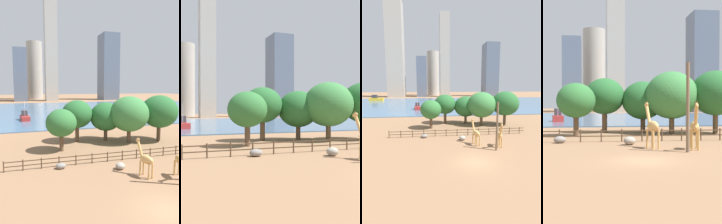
{
  "view_description": "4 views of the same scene",
  "coord_description": "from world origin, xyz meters",
  "views": [
    {
      "loc": [
        -10.57,
        -13.51,
        9.61
      ],
      "look_at": [
        3.25,
        32.27,
        4.14
      ],
      "focal_mm": 35.0,
      "sensor_mm": 36.0,
      "label": 1
    },
    {
      "loc": [
        -14.55,
        -12.82,
        4.23
      ],
      "look_at": [
        0.99,
        27.36,
        3.91
      ],
      "focal_mm": 45.0,
      "sensor_mm": 36.0,
      "label": 2
    },
    {
      "loc": [
        -5.53,
        -20.03,
        9.32
      ],
      "look_at": [
        -0.09,
        23.33,
        2.93
      ],
      "focal_mm": 28.0,
      "sensor_mm": 36.0,
      "label": 3
    },
    {
      "loc": [
        -3.64,
        -22.92,
        3.85
      ],
      "look_at": [
        3.33,
        33.42,
        2.54
      ],
      "focal_mm": 55.0,
      "sensor_mm": 36.0,
      "label": 4
    }
  ],
  "objects": [
    {
      "name": "ground_plane",
      "position": [
        0.0,
        80.0,
        0.0
      ],
      "size": [
        400.0,
        400.0,
        0.0
      ],
      "primitive_type": "plane",
      "color": "#8C6647"
    },
    {
      "name": "boat_barge",
      "position": [
        -10.47,
        51.16,
        1.13
      ],
      "size": [
        2.94,
        6.41,
        5.57
      ],
      "rotation": [
        0.0,
        0.0,
        4.83
      ],
      "color": "#B22D28",
      "rests_on": "harbor_water"
    },
    {
      "name": "giraffe_tall",
      "position": [
        5.09,
        5.0,
        1.94
      ],
      "size": [
        1.06,
        2.77,
        4.11
      ],
      "rotation": [
        0.0,
        0.0,
        4.52
      ],
      "color": "tan",
      "rests_on": "ground"
    },
    {
      "name": "skyline_block_left",
      "position": [
        -12.27,
        144.04,
        17.89
      ],
      "size": [
        8.84,
        9.79,
        35.78
      ],
      "primitive_type": "cube",
      "color": "slate",
      "rests_on": "ground"
    },
    {
      "name": "tree_right_tall",
      "position": [
        12.49,
        19.85,
        5.27
      ],
      "size": [
        6.45,
        6.45,
        8.19
      ],
      "color": "brown",
      "rests_on": "ground"
    },
    {
      "name": "giraffe_companion",
      "position": [
        1.71,
        6.43,
        1.94
      ],
      "size": [
        1.16,
        2.69,
        4.15
      ],
      "rotation": [
        0.0,
        0.0,
        1.82
      ],
      "color": "tan",
      "rests_on": "ground"
    },
    {
      "name": "harbor_water",
      "position": [
        0.0,
        77.0,
        0.1
      ],
      "size": [
        180.0,
        86.0,
        0.2
      ],
      "primitive_type": "cube",
      "color": "#476B8C",
      "rests_on": "ground"
    },
    {
      "name": "skyline_block_right",
      "position": [
        52.99,
        146.75,
        24.82
      ],
      "size": [
        12.58,
        15.76,
        49.64
      ],
      "primitive_type": "cube",
      "color": "slate",
      "rests_on": "ground"
    },
    {
      "name": "utility_pole",
      "position": [
        4.08,
        3.6,
        3.58
      ],
      "size": [
        0.28,
        0.28,
        7.16
      ],
      "primitive_type": "cylinder",
      "color": "brown",
      "rests_on": "ground"
    },
    {
      "name": "tree_left_large",
      "position": [
        6.8,
        20.28,
        4.99
      ],
      "size": [
        6.78,
        6.78,
        8.05
      ],
      "color": "brown",
      "rests_on": "ground"
    },
    {
      "name": "boulder_near_fence",
      "position": [
        0.04,
        9.12,
        0.4
      ],
      "size": [
        1.12,
        1.06,
        0.8
      ],
      "primitive_type": "ellipsoid",
      "color": "gray",
      "rests_on": "ground"
    },
    {
      "name": "tree_center_broad",
      "position": [
        -1.72,
        23.39,
        4.88
      ],
      "size": [
        5.42,
        5.42,
        7.35
      ],
      "color": "brown",
      "rests_on": "ground"
    },
    {
      "name": "tree_left_small",
      "position": [
        -5.32,
        18.47,
        4.26
      ],
      "size": [
        4.64,
        4.64,
        6.38
      ],
      "color": "brown",
      "rests_on": "ground"
    },
    {
      "name": "enclosure_fence",
      "position": [
        -0.19,
        12.0,
        0.76
      ],
      "size": [
        26.12,
        0.14,
        1.3
      ],
      "color": "#4C3826",
      "rests_on": "ground"
    },
    {
      "name": "tree_right_small",
      "position": [
        3.42,
        22.78,
        4.34
      ],
      "size": [
        5.7,
        5.7,
        6.92
      ],
      "color": "brown",
      "rests_on": "ground"
    },
    {
      "name": "skyline_tower_needle",
      "position": [
        8.57,
        143.88,
        36.58
      ],
      "size": [
        8.36,
        10.07,
        73.17
      ],
      "primitive_type": "cube",
      "color": "#ADA89E",
      "rests_on": "ground"
    },
    {
      "name": "skyline_tower_glass",
      "position": [
        -1.41,
        168.73,
        22.59
      ],
      "size": [
        12.33,
        12.33,
        45.18
      ],
      "primitive_type": "cylinder",
      "color": "#ADA89E",
      "rests_on": "ground"
    },
    {
      "name": "boulder_by_pole",
      "position": [
        -6.62,
        11.32,
        0.34
      ],
      "size": [
        1.2,
        0.92,
        0.69
      ],
      "primitive_type": "ellipsoid",
      "color": "gray",
      "rests_on": "ground"
    }
  ]
}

